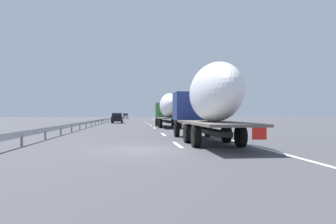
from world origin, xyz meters
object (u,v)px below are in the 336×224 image
at_px(truck_lead, 168,108).
at_px(road_sign, 175,110).
at_px(car_silver_hatch, 126,116).
at_px(car_black_suv, 117,118).
at_px(truck_trailing, 208,100).

bearing_deg(truck_lead, road_sign, -9.92).
relative_size(truck_lead, car_silver_hatch, 2.95).
distance_m(car_silver_hatch, road_sign, 49.59).
distance_m(truck_lead, car_black_suv, 19.61).
relative_size(car_silver_hatch, car_black_suv, 0.97).
distance_m(car_black_suv, road_sign, 10.35).
distance_m(truck_lead, road_sign, 17.99).
bearing_deg(car_black_suv, truck_trailing, -169.62).
bearing_deg(road_sign, car_silver_hatch, 11.91).
xyz_separation_m(truck_lead, truck_trailing, (-20.81, 0.00, 0.07)).
height_order(truck_lead, road_sign, truck_lead).
height_order(truck_lead, car_silver_hatch, truck_lead).
bearing_deg(car_silver_hatch, truck_trailing, -175.32).
bearing_deg(truck_trailing, car_silver_hatch, 4.68).
relative_size(truck_lead, road_sign, 3.82).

